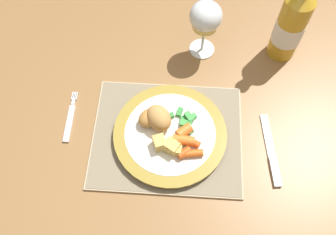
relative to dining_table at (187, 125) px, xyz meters
The scene contains 12 objects.
ground_plane 0.65m from the dining_table, ahead, with size 6.00×6.00×0.00m, color #383333.
dining_table is the anchor object (origin of this frame).
placemat 0.13m from the dining_table, 121.85° to the right, with size 0.35×0.28×0.01m.
dinner_plate 0.14m from the dining_table, 117.58° to the right, with size 0.26×0.26×0.02m.
breaded_croquettes 0.16m from the dining_table, 143.84° to the right, with size 0.10×0.09×0.05m.
green_beans_pile 0.13m from the dining_table, 98.29° to the right, with size 0.08×0.07×0.02m.
glazed_carrots 0.16m from the dining_table, 92.08° to the right, with size 0.07×0.09×0.02m.
fork 0.30m from the dining_table, behind, with size 0.02×0.14×0.01m.
table_knife 0.24m from the dining_table, 30.26° to the right, with size 0.04×0.18×0.01m.
wine_glass 0.28m from the dining_table, 81.59° to the left, with size 0.08×0.08×0.16m.
bottle 0.36m from the dining_table, 39.21° to the left, with size 0.07×0.07×0.28m.
roast_potatoes 0.18m from the dining_table, 110.03° to the right, with size 0.07×0.05×0.03m.
Camera 1 is at (-0.02, -0.46, 1.54)m, focal length 40.00 mm.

